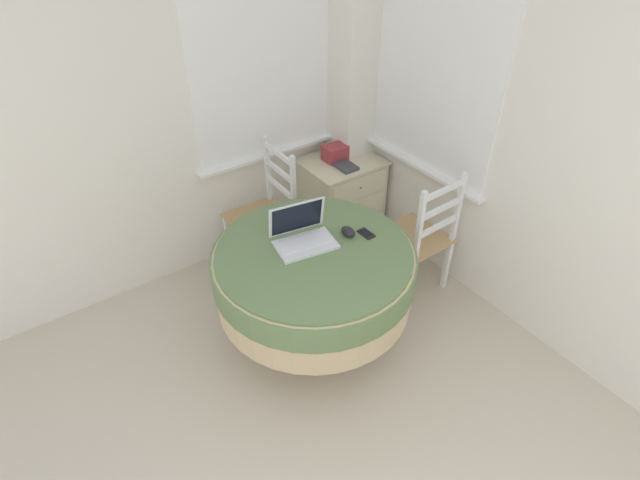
% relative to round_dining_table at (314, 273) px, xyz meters
% --- Properties ---
extents(corner_room_shell, '(4.49, 4.97, 2.55)m').
position_rel_round_dining_table_xyz_m(corner_room_shell, '(0.32, 0.08, 0.68)').
color(corner_room_shell, white).
rests_on(corner_room_shell, ground_plane).
extents(round_dining_table, '(1.20, 1.20, 0.76)m').
position_rel_round_dining_table_xyz_m(round_dining_table, '(0.00, 0.00, 0.00)').
color(round_dining_table, '#4C3D2D').
rests_on(round_dining_table, ground_plane).
extents(laptop, '(0.39, 0.31, 0.23)m').
position_rel_round_dining_table_xyz_m(laptop, '(-0.00, 0.11, 0.22)').
color(laptop, silver).
rests_on(laptop, round_dining_table).
extents(computer_mouse, '(0.07, 0.10, 0.05)m').
position_rel_round_dining_table_xyz_m(computer_mouse, '(0.26, 0.01, 0.19)').
color(computer_mouse, black).
rests_on(computer_mouse, round_dining_table).
extents(cell_phone, '(0.06, 0.11, 0.01)m').
position_rel_round_dining_table_xyz_m(cell_phone, '(0.35, -0.05, 0.17)').
color(cell_phone, black).
rests_on(cell_phone, round_dining_table).
extents(dining_chair_near_back_window, '(0.45, 0.43, 0.98)m').
position_rel_round_dining_table_xyz_m(dining_chair_near_back_window, '(0.17, 0.89, -0.14)').
color(dining_chair_near_back_window, tan).
rests_on(dining_chair_near_back_window, ground_plane).
extents(dining_chair_near_right_window, '(0.44, 0.45, 0.98)m').
position_rel_round_dining_table_xyz_m(dining_chair_near_right_window, '(0.90, 0.02, -0.14)').
color(dining_chair_near_right_window, tan).
rests_on(dining_chair_near_right_window, ground_plane).
extents(corner_cabinet, '(0.61, 0.51, 0.66)m').
position_rel_round_dining_table_xyz_m(corner_cabinet, '(0.90, 0.92, -0.26)').
color(corner_cabinet, beige).
rests_on(corner_cabinet, ground_plane).
extents(storage_box, '(0.18, 0.14, 0.12)m').
position_rel_round_dining_table_xyz_m(storage_box, '(0.87, 0.97, 0.13)').
color(storage_box, '#9E3338').
rests_on(storage_box, corner_cabinet).
extents(book_on_cabinet, '(0.13, 0.18, 0.02)m').
position_rel_round_dining_table_xyz_m(book_on_cabinet, '(0.86, 0.82, 0.08)').
color(book_on_cabinet, '#3F3F44').
rests_on(book_on_cabinet, corner_cabinet).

